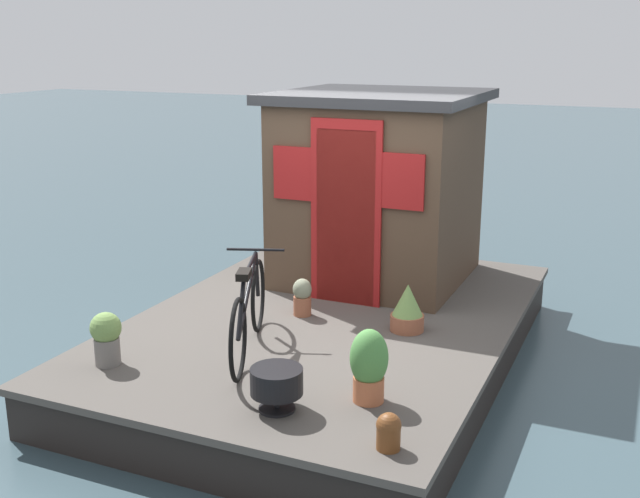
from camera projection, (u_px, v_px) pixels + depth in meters
ground_plane at (328, 360)px, 7.45m from camera, size 60.00×60.00×0.00m
houseboat_deck at (329, 338)px, 7.39m from camera, size 4.89×3.33×0.45m
houseboat_cabin at (379, 186)px, 8.24m from camera, size 2.02×2.02×1.99m
bicycle at (249, 311)px, 6.37m from camera, size 1.60×0.69×0.78m
potted_plant_mint at (369, 365)px, 5.54m from camera, size 0.28×0.28×0.55m
potted_plant_fern at (106, 337)px, 6.18m from camera, size 0.25×0.25×0.44m
potted_plant_lavender at (302, 297)px, 7.29m from camera, size 0.18×0.18×0.36m
potted_plant_succulent at (407, 309)px, 6.91m from camera, size 0.30×0.30×0.43m
charcoal_grill at (277, 383)px, 5.43m from camera, size 0.37×0.37×0.31m
mooring_bollard at (389, 431)px, 4.93m from camera, size 0.16×0.16×0.25m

